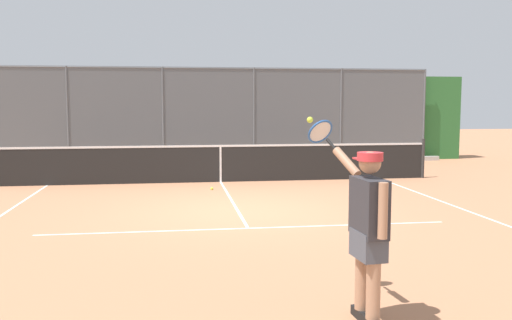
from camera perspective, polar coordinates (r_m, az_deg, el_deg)
The scene contains 6 objects.
ground_plane at distance 10.65m, azimuth -1.89°, elevation -5.18°, with size 60.00×60.00×0.00m, color #B27551.
court_line_markings at distance 8.84m, azimuth -0.52°, elevation -7.47°, with size 8.67×9.90×0.01m.
fence_backdrop at distance 19.48m, azimuth -4.92°, elevation 4.19°, with size 18.27×1.37×3.23m.
tennis_net at distance 14.42m, azimuth -3.65°, elevation -0.30°, with size 11.14×0.09×1.07m.
tennis_player at distance 5.25m, azimuth 11.29°, elevation -6.46°, with size 0.55×1.33×1.89m.
tennis_ball_near_baseline at distance 13.18m, azimuth -4.52°, elevation -2.92°, with size 0.07×0.07×0.07m, color #D6E042.
Camera 1 is at (1.17, 10.39, 2.04)m, focal length 39.16 mm.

